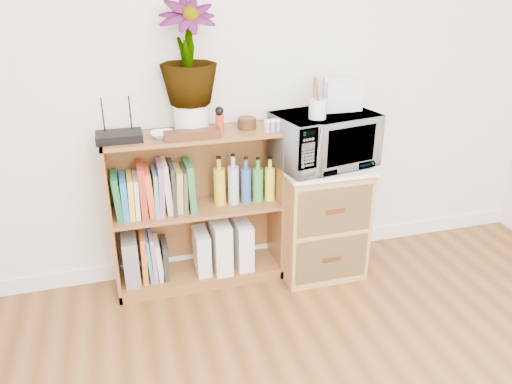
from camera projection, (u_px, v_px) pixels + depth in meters
name	position (u px, v px, depth m)	size (l,w,h in m)	color
skirting_board	(248.00, 252.00, 3.33)	(4.00, 0.02, 0.10)	white
bookshelf	(197.00, 210.00, 2.95)	(1.00, 0.30, 0.95)	brown
wicker_unit	(319.00, 219.00, 3.12)	(0.50, 0.45, 0.70)	#9E7542
microwave	(324.00, 139.00, 2.90)	(0.56, 0.38, 0.31)	white
pen_cup	(318.00, 109.00, 2.72)	(0.10, 0.10, 0.11)	silver
small_appliance	(339.00, 94.00, 2.90)	(0.22, 0.18, 0.18)	silver
router	(119.00, 137.00, 2.63)	(0.24, 0.16, 0.04)	black
white_bowl	(162.00, 135.00, 2.68)	(0.13, 0.13, 0.03)	white
plant_pot	(191.00, 118.00, 2.74)	(0.19, 0.19, 0.16)	silver
potted_plant	(188.00, 53.00, 2.60)	(0.30, 0.30, 0.54)	#396B2B
trinket_box	(192.00, 135.00, 2.65)	(0.30, 0.08, 0.05)	#3B1F10
kokeshi_doll	(220.00, 124.00, 2.73)	(0.05, 0.05, 0.10)	#B03115
wooden_bowl	(247.00, 123.00, 2.83)	(0.11, 0.11, 0.06)	#3A230F
paint_jars	(273.00, 126.00, 2.77)	(0.12, 0.04, 0.06)	pink
file_box	(131.00, 258.00, 2.95)	(0.09, 0.23, 0.29)	slate
magazine_holder_left	(202.00, 251.00, 3.05)	(0.08, 0.21, 0.27)	silver
magazine_holder_mid	(220.00, 244.00, 3.07)	(0.10, 0.26, 0.33)	silver
magazine_holder_right	(242.00, 243.00, 3.11)	(0.09, 0.24, 0.30)	silver
cookbooks	(155.00, 190.00, 2.83)	(0.45, 0.20, 0.30)	#1B6534
liquor_bottles	(243.00, 180.00, 2.95)	(0.37, 0.07, 0.30)	gold
lower_books	(153.00, 257.00, 2.99)	(0.16, 0.19, 0.30)	#CB5C23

